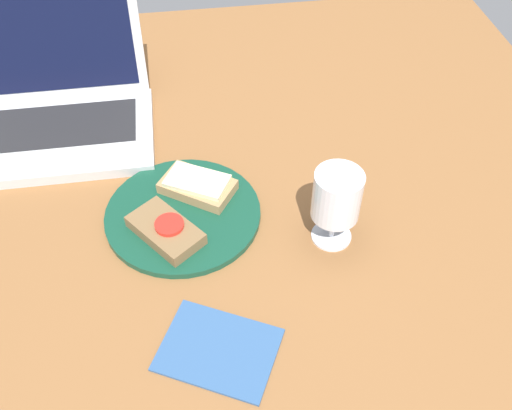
{
  "coord_description": "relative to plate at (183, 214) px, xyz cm",
  "views": [
    {
      "loc": [
        -4.34,
        -62.36,
        72.14
      ],
      "look_at": [
        4.58,
        -2.57,
        8.0
      ],
      "focal_mm": 40.0,
      "sensor_mm": 36.0,
      "label": 1
    }
  ],
  "objects": [
    {
      "name": "sandwich_with_tomato",
      "position": [
        -2.76,
        -4.5,
        1.75
      ],
      "size": [
        12.53,
        13.51,
        2.74
      ],
      "color": "brown",
      "rests_on": "plate"
    },
    {
      "name": "laptop",
      "position": [
        -21.36,
        26.4,
        3.66
      ],
      "size": [
        34.22,
        28.98,
        22.48
      ],
      "color": "silver",
      "rests_on": "wooden_table"
    },
    {
      "name": "napkin",
      "position": [
        3.2,
        -25.06,
        -0.36
      ],
      "size": [
        18.79,
        17.13,
        0.4
      ],
      "primitive_type": "cube",
      "rotation": [
        0.0,
        0.0,
        -0.47
      ],
      "color": "#33598C",
      "rests_on": "wooden_table"
    },
    {
      "name": "wooden_table",
      "position": [
        6.87,
        -1.31,
        -2.06
      ],
      "size": [
        140.0,
        140.0,
        3.0
      ],
      "primitive_type": "cube",
      "color": "brown",
      "rests_on": "ground"
    },
    {
      "name": "wine_glass",
      "position": [
        22.91,
        -7.77,
        8.2
      ],
      "size": [
        7.34,
        7.34,
        13.28
      ],
      "color": "white",
      "rests_on": "wooden_table"
    },
    {
      "name": "sandwich_with_cheese",
      "position": [
        2.84,
        4.49,
        1.82
      ],
      "size": [
        13.71,
        12.37,
        2.68
      ],
      "color": "#A88456",
      "rests_on": "plate"
    },
    {
      "name": "plate",
      "position": [
        0.0,
        0.0,
        0.0
      ],
      "size": [
        25.32,
        25.32,
        1.12
      ],
      "primitive_type": "cylinder",
      "color": "#144733",
      "rests_on": "wooden_table"
    }
  ]
}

